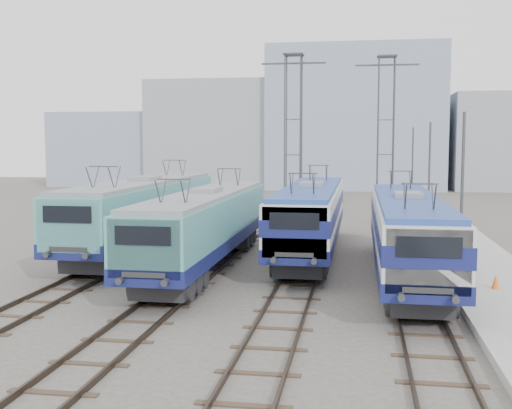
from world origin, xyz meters
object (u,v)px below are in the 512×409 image
object	(u,v)px
locomotive_far_right	(408,228)
catenary_tower_east	(386,132)
locomotive_center_right	(311,212)
catenary_tower_west	(293,132)
mast_front	(462,203)
safety_cone	(496,281)
mast_rear	(412,174)
locomotive_center_left	(205,223)
mast_mid	(429,184)
locomotive_far_left	(144,208)

from	to	relation	value
locomotive_far_right	catenary_tower_east	xyz separation A→B (m)	(-0.25, 19.85, 4.42)
locomotive_center_right	catenary_tower_west	world-z (taller)	catenary_tower_west
locomotive_center_right	mast_front	distance (m)	9.99
catenary_tower_east	safety_cone	distance (m)	23.40
catenary_tower_west	mast_rear	world-z (taller)	catenary_tower_west
mast_front	safety_cone	xyz separation A→B (m)	(1.29, -0.35, -2.92)
catenary_tower_west	mast_rear	distance (m)	9.99
locomotive_far_right	locomotive_center_left	bearing A→B (deg)	175.05
catenary_tower_west	safety_cone	distance (m)	23.42
catenary_tower_east	mast_mid	xyz separation A→B (m)	(2.10, -10.00, -3.14)
mast_front	mast_rear	xyz separation A→B (m)	(0.00, 24.00, 0.00)
locomotive_far_right	locomotive_center_right	bearing A→B (deg)	129.47
locomotive_center_right	mast_mid	world-z (taller)	mast_mid
locomotive_center_right	catenary_tower_east	size ratio (longest dim) A/B	1.47
locomotive_center_left	catenary_tower_west	distance (m)	17.79
locomotive_far_left	locomotive_center_left	size ratio (longest dim) A/B	1.07
mast_front	safety_cone	bearing A→B (deg)	-15.08
locomotive_center_left	safety_cone	world-z (taller)	locomotive_center_left
locomotive_far_right	catenary_tower_east	bearing A→B (deg)	90.72
locomotive_center_right	safety_cone	xyz separation A→B (m)	(7.64, -7.96, -1.68)
locomotive_center_left	mast_mid	world-z (taller)	mast_mid
catenary_tower_east	mast_rear	bearing A→B (deg)	43.60
locomotive_center_left	safety_cone	bearing A→B (deg)	-15.09
locomotive_far_left	mast_mid	distance (m)	16.05
locomotive_far_left	locomotive_far_right	size ratio (longest dim) A/B	1.08
locomotive_far_left	safety_cone	distance (m)	18.46
locomotive_center_left	catenary_tower_east	bearing A→B (deg)	65.36
mast_rear	catenary_tower_west	bearing A→B (deg)	-155.06
locomotive_center_right	safety_cone	size ratio (longest dim) A/B	31.24
locomotive_far_left	locomotive_center_right	bearing A→B (deg)	1.02
locomotive_far_right	mast_front	bearing A→B (deg)	-49.24
locomotive_center_right	catenary_tower_west	size ratio (longest dim) A/B	1.47
locomotive_far_right	safety_cone	bearing A→B (deg)	-38.46
locomotive_center_left	mast_front	bearing A→B (deg)	-15.09
locomotive_center_right	catenary_tower_east	xyz separation A→B (m)	(4.25, 14.39, 4.38)
locomotive_center_left	catenary_tower_west	size ratio (longest dim) A/B	1.45
catenary_tower_east	safety_cone	bearing A→B (deg)	-81.38
locomotive_far_left	locomotive_far_right	xyz separation A→B (m)	(13.50, -5.30, -0.11)
catenary_tower_west	locomotive_center_left	bearing A→B (deg)	-97.51
mast_rear	safety_cone	distance (m)	24.56
locomotive_far_right	safety_cone	distance (m)	4.33
locomotive_far_left	locomotive_center_right	distance (m)	9.00
catenary_tower_west	mast_rear	xyz separation A→B (m)	(8.60, 4.00, -3.14)
locomotive_far_left	mast_mid	xyz separation A→B (m)	(15.35, 4.55, 1.17)
mast_front	mast_mid	distance (m)	12.00
mast_front	mast_mid	world-z (taller)	same
mast_front	mast_rear	size ratio (longest dim) A/B	1.00
locomotive_far_right	safety_cone	size ratio (longest dim) A/B	30.65
locomotive_far_left	mast_mid	world-z (taller)	mast_mid
catenary_tower_east	mast_rear	distance (m)	4.28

